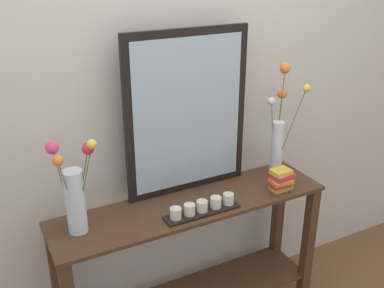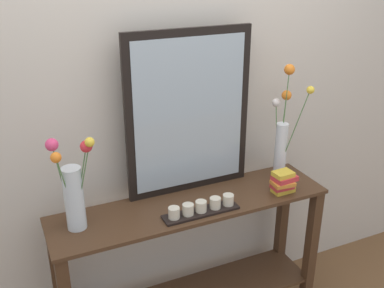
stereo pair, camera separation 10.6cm
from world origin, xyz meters
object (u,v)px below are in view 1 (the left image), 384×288
object	(u,v)px
mirror_leaning	(187,114)
candle_tray	(203,208)
vase_right	(279,133)
tall_vase_left	(74,193)
console_table	(192,255)
book_stack	(281,180)

from	to	relation	value
mirror_leaning	candle_tray	world-z (taller)	mirror_leaning
vase_right	tall_vase_left	bearing A→B (deg)	-177.64
console_table	book_stack	size ratio (longest dim) A/B	10.41
tall_vase_left	book_stack	distance (m)	1.08
book_stack	mirror_leaning	bearing A→B (deg)	149.91
console_table	mirror_leaning	world-z (taller)	mirror_leaning
vase_right	candle_tray	size ratio (longest dim) A/B	1.64
mirror_leaning	candle_tray	size ratio (longest dim) A/B	2.19
console_table	vase_right	bearing A→B (deg)	6.80
console_table	candle_tray	world-z (taller)	candle_tray
mirror_leaning	book_stack	xyz separation A→B (m)	(0.43, -0.25, -0.37)
candle_tray	mirror_leaning	bearing A→B (deg)	79.25
mirror_leaning	book_stack	bearing A→B (deg)	-30.09
tall_vase_left	vase_right	size ratio (longest dim) A/B	0.73
candle_tray	console_table	bearing A→B (deg)	92.40
console_table	candle_tray	xyz separation A→B (m)	(0.00, -0.11, 0.36)
vase_right	candle_tray	distance (m)	0.65
vase_right	candle_tray	xyz separation A→B (m)	(-0.58, -0.18, -0.23)
console_table	book_stack	xyz separation A→B (m)	(0.49, -0.10, 0.39)
candle_tray	vase_right	bearing A→B (deg)	16.89
console_table	tall_vase_left	xyz separation A→B (m)	(-0.58, 0.02, 0.53)
console_table	mirror_leaning	distance (m)	0.78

